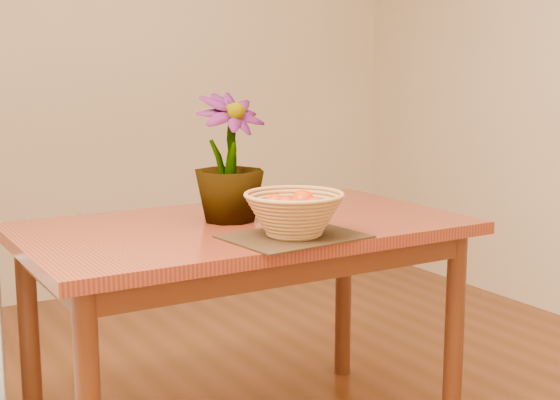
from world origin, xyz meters
TOP-DOWN VIEW (x-y plane):
  - wall_back at (0.00, 2.25)m, footprint 4.00×0.02m
  - table at (0.00, 0.30)m, footprint 1.40×0.80m
  - placemat at (0.02, 0.03)m, footprint 0.41×0.32m
  - wicker_basket at (0.02, 0.03)m, footprint 0.29×0.29m
  - orange_pile at (0.02, 0.03)m, footprint 0.18×0.17m
  - potted_plant at (-0.03, 0.35)m, footprint 0.26×0.26m

SIDE VIEW (x-z plane):
  - table at x=0.00m, z-range 0.29..1.04m
  - placemat at x=0.02m, z-range 0.75..0.76m
  - wicker_basket at x=0.02m, z-range 0.75..0.87m
  - orange_pile at x=0.02m, z-range 0.80..0.88m
  - potted_plant at x=-0.03m, z-range 0.75..1.16m
  - wall_back at x=0.00m, z-range 0.00..2.70m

